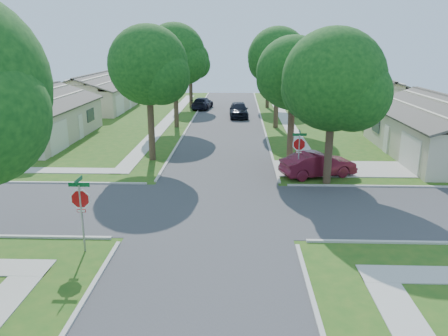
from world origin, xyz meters
name	(u,v)px	position (x,y,z in m)	size (l,w,h in m)	color
ground	(213,208)	(0.00, 0.00, 0.00)	(100.00, 100.00, 0.00)	#235216
road_ns	(213,208)	(0.00, 0.00, 0.00)	(7.00, 100.00, 0.02)	#333335
sidewalk_ne	(285,119)	(6.10, 26.00, 0.02)	(1.20, 40.00, 0.04)	#9E9B91
sidewalk_nw	(170,118)	(-6.10, 26.00, 0.02)	(1.20, 40.00, 0.04)	#9E9B91
driveway	(343,169)	(7.90, 7.10, 0.03)	(8.80, 3.60, 0.05)	#9E9B91
stop_sign_sw	(81,202)	(-4.70, -4.70, 2.03)	(1.05, 0.80, 2.98)	gray
stop_sign_ne	(299,146)	(4.70, 4.70, 2.03)	(1.05, 0.80, 2.98)	gray
tree_e_near	(294,77)	(4.75, 9.01, 5.64)	(4.97, 4.80, 8.28)	#38281C
tree_e_mid	(278,60)	(4.76, 21.01, 6.25)	(5.59, 5.40, 9.21)	#38281C
tree_e_far	(269,58)	(4.75, 34.01, 5.98)	(5.17, 5.00, 8.72)	#38281C
tree_w_near	(149,69)	(-4.64, 9.01, 6.12)	(5.38, 5.20, 8.97)	#38281C
tree_w_mid	(175,57)	(-4.64, 21.01, 6.49)	(5.80, 5.60, 9.56)	#38281C
tree_w_far	(191,62)	(-4.65, 34.01, 5.51)	(4.76, 4.60, 8.04)	#38281C
tree_ne_corner	(334,85)	(6.36, 4.21, 5.59)	(5.80, 5.60, 8.66)	#38281C
house_ne_near	(447,134)	(15.99, 11.00, 1.52)	(8.42, 13.60, 4.23)	#BFB196
house_ne_far	(373,101)	(15.99, 29.00, 1.52)	(8.42, 13.60, 4.23)	#BFB196
house_nw_near	(29,122)	(-15.99, 15.00, 1.52)	(8.42, 13.60, 4.23)	#BFB196
house_nw_far	(95,97)	(-15.99, 32.00, 1.52)	(8.42, 13.60, 4.23)	#BFB196
car_driveway	(318,164)	(6.00, 5.50, 0.74)	(1.57, 4.51, 1.49)	#5B1223
car_curb_east	(239,110)	(1.20, 26.75, 0.83)	(1.95, 4.85, 1.65)	black
car_curb_west	(202,103)	(-3.20, 32.75, 0.69)	(1.95, 4.79, 1.39)	black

